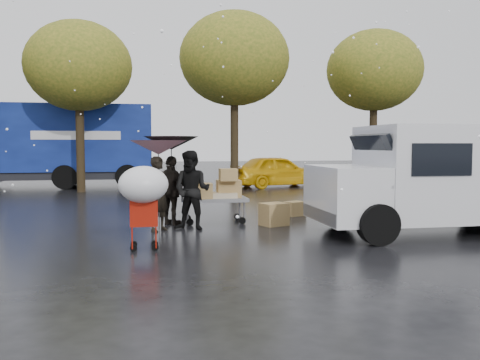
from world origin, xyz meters
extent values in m
plane|color=black|center=(0.00, 0.00, 0.00)|extent=(90.00, 90.00, 0.00)
imported|color=black|center=(-0.78, 0.51, 0.79)|extent=(0.67, 0.68, 1.58)
imported|color=black|center=(-0.08, 0.52, 0.85)|extent=(1.02, 0.94, 1.70)
imported|color=black|center=(-0.47, 1.27, 0.79)|extent=(0.93, 0.92, 1.57)
cylinder|color=#4C4C4C|center=(-0.78, 0.51, 0.88)|extent=(0.02, 0.02, 1.76)
cone|color=#D05574|center=(-0.78, 0.51, 1.76)|extent=(1.18, 1.18, 0.30)
sphere|color=#4C4C4C|center=(-0.78, 0.51, 1.79)|extent=(0.06, 0.06, 0.06)
cylinder|color=#4C4C4C|center=(-0.47, 1.27, 0.93)|extent=(0.02, 0.02, 1.86)
cone|color=black|center=(-0.47, 1.27, 1.86)|extent=(1.23, 1.23, 0.30)
sphere|color=#4C4C4C|center=(-0.47, 1.27, 1.89)|extent=(0.06, 0.06, 0.06)
cube|color=slate|center=(0.52, 1.39, 0.55)|extent=(1.50, 0.80, 0.08)
cylinder|color=slate|center=(-0.23, 1.39, 0.80)|extent=(0.04, 0.04, 0.60)
cube|color=#9B7243|center=(0.87, 1.49, 0.79)|extent=(0.55, 0.45, 0.40)
cube|color=#9B7243|center=(0.22, 1.29, 0.77)|extent=(0.45, 0.40, 0.35)
cube|color=#9B7243|center=(0.82, 1.24, 1.13)|extent=(0.40, 0.35, 0.28)
cube|color=#CBB58D|center=(0.57, 1.39, 0.65)|extent=(0.90, 0.55, 0.12)
cylinder|color=black|center=(-0.08, 1.07, 0.08)|extent=(0.16, 0.05, 0.16)
cylinder|color=black|center=(-0.08, 1.71, 0.08)|extent=(0.16, 0.05, 0.16)
cylinder|color=black|center=(1.12, 1.07, 0.08)|extent=(0.16, 0.05, 0.16)
cylinder|color=black|center=(1.12, 1.71, 0.08)|extent=(0.16, 0.05, 0.16)
cube|color=#A11609|center=(-1.09, -1.37, 0.65)|extent=(0.47, 0.41, 0.45)
cylinder|color=#A11609|center=(-1.09, -1.56, 1.02)|extent=(0.42, 0.02, 0.02)
cylinder|color=#4C4C4C|center=(-1.09, -1.56, 0.95)|extent=(0.02, 0.02, 0.60)
ellipsoid|color=white|center=(-1.09, -1.56, 1.15)|extent=(0.84, 0.84, 0.63)
cylinder|color=black|center=(-1.27, -1.53, 0.06)|extent=(0.12, 0.04, 0.12)
cylinder|color=black|center=(-1.27, -1.21, 0.06)|extent=(0.12, 0.04, 0.12)
cylinder|color=black|center=(-0.91, -1.53, 0.06)|extent=(0.12, 0.04, 0.12)
cylinder|color=black|center=(-0.91, -1.21, 0.06)|extent=(0.12, 0.04, 0.12)
cube|color=silver|center=(5.28, -0.83, 1.25)|extent=(3.80, 2.00, 1.90)
cube|color=silver|center=(2.88, -0.83, 0.85)|extent=(1.20, 1.95, 1.10)
cube|color=black|center=(3.43, -0.83, 1.70)|extent=(0.37, 1.70, 0.67)
cube|color=slate|center=(2.33, -0.83, 0.45)|extent=(0.12, 1.90, 0.25)
cylinder|color=black|center=(3.08, -1.78, 0.38)|extent=(0.76, 0.28, 0.76)
cylinder|color=black|center=(3.08, 0.12, 0.38)|extent=(0.76, 0.28, 0.76)
cylinder|color=black|center=(6.38, 0.12, 0.38)|extent=(0.76, 0.28, 0.76)
cube|color=navy|center=(-3.79, 12.47, 2.10)|extent=(6.00, 2.50, 2.80)
cube|color=black|center=(-4.79, 12.47, 0.55)|extent=(8.00, 2.30, 0.35)
cube|color=silver|center=(-3.79, 11.21, 2.20)|extent=(3.50, 0.03, 0.35)
cylinder|color=black|center=(-1.79, 11.32, 0.50)|extent=(1.00, 0.30, 1.00)
cylinder|color=black|center=(-1.79, 13.62, 0.50)|extent=(1.00, 0.30, 1.00)
cube|color=#9B7243|center=(1.79, 0.77, 0.25)|extent=(0.69, 0.63, 0.51)
cube|color=#9B7243|center=(2.70, 2.20, 0.18)|extent=(0.58, 0.52, 0.37)
imported|color=#E6AA0C|center=(4.48, 10.81, 0.69)|extent=(4.31, 2.57, 1.37)
cylinder|color=black|center=(-3.50, 10.00, 2.24)|extent=(0.32, 0.32, 4.48)
ellipsoid|color=#3D5418|center=(-3.50, 10.00, 4.80)|extent=(4.00, 4.00, 3.40)
cylinder|color=black|center=(2.50, 10.00, 2.45)|extent=(0.32, 0.32, 4.90)
ellipsoid|color=#3D5418|center=(2.50, 10.00, 5.25)|extent=(4.40, 4.40, 3.74)
cylinder|color=black|center=(8.50, 10.00, 2.31)|extent=(0.32, 0.32, 4.62)
ellipsoid|color=#3D5418|center=(8.50, 10.00, 4.95)|extent=(4.00, 4.00, 3.40)
camera|label=1|loc=(-1.05, -10.27, 1.82)|focal=38.00mm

